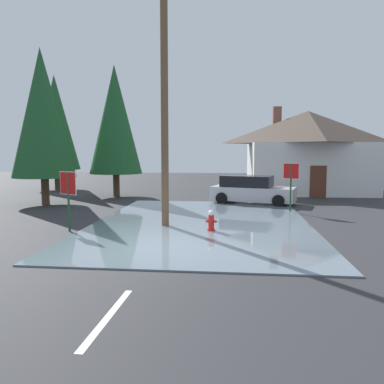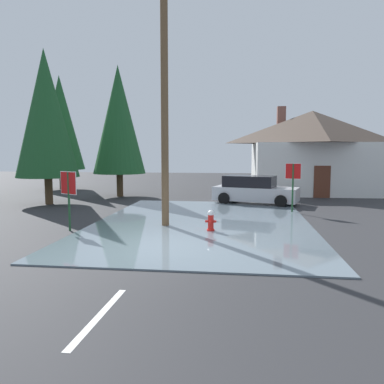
{
  "view_description": "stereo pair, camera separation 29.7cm",
  "coord_description": "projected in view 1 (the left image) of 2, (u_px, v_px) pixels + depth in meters",
  "views": [
    {
      "loc": [
        2.28,
        -11.3,
        2.9
      ],
      "look_at": [
        0.74,
        3.16,
        1.35
      ],
      "focal_mm": 35.99,
      "sensor_mm": 36.0,
      "label": 1
    },
    {
      "loc": [
        2.57,
        -11.27,
        2.9
      ],
      "look_at": [
        0.74,
        3.16,
        1.35
      ],
      "focal_mm": 35.99,
      "sensor_mm": 36.0,
      "label": 2
    }
  ],
  "objects": [
    {
      "name": "lane_stop_bar",
      "position": [
        181.0,
        257.0,
        10.59
      ],
      "size": [
        4.11,
        0.68,
        0.01
      ],
      "primitive_type": "cube",
      "rotation": [
        0.0,
        0.0,
        0.09
      ],
      "color": "silver",
      "rests_on": "ground"
    },
    {
      "name": "ground_plane",
      "position": [
        157.0,
        248.0,
        11.72
      ],
      "size": [
        80.0,
        80.0,
        0.1
      ],
      "primitive_type": "cube",
      "color": "#2D2D30"
    },
    {
      "name": "flood_puddle",
      "position": [
        202.0,
        223.0,
        15.54
      ],
      "size": [
        8.5,
        12.77,
        0.05
      ],
      "primitive_type": "cube",
      "color": "slate",
      "rests_on": "ground"
    },
    {
      "name": "parked_car",
      "position": [
        251.0,
        190.0,
        21.34
      ],
      "size": [
        4.84,
        2.92,
        1.55
      ],
      "color": "silver",
      "rests_on": "ground"
    },
    {
      "name": "lane_center_stripe",
      "position": [
        108.0,
        316.0,
        6.76
      ],
      "size": [
        0.19,
        2.55,
        0.01
      ],
      "primitive_type": "cube",
      "rotation": [
        0.0,
        0.0,
        1.55
      ],
      "color": "silver",
      "rests_on": "ground"
    },
    {
      "name": "pine_tree_tall_left",
      "position": [
        115.0,
        120.0,
        24.16
      ],
      "size": [
        3.3,
        3.3,
        8.25
      ],
      "color": "#4C3823",
      "rests_on": "ground"
    },
    {
      "name": "pine_tree_far_center",
      "position": [
        55.0,
        123.0,
        28.6
      ],
      "size": [
        3.41,
        3.41,
        8.51
      ],
      "color": "#4C3823",
      "rests_on": "ground"
    },
    {
      "name": "house",
      "position": [
        307.0,
        150.0,
        27.29
      ],
      "size": [
        8.81,
        7.69,
        6.16
      ],
      "color": "silver",
      "rests_on": "ground"
    },
    {
      "name": "pine_tree_short_left",
      "position": [
        42.0,
        113.0,
        20.46
      ],
      "size": [
        3.33,
        3.33,
        8.33
      ],
      "color": "#4C3823",
      "rests_on": "ground"
    },
    {
      "name": "utility_pole",
      "position": [
        164.0,
        91.0,
        14.31
      ],
      "size": [
        1.6,
        0.28,
        9.9
      ],
      "color": "brown",
      "rests_on": "ground"
    },
    {
      "name": "stop_sign_near",
      "position": [
        68.0,
        189.0,
        13.82
      ],
      "size": [
        0.76,
        0.38,
        2.17
      ],
      "color": "#1E4C28",
      "rests_on": "ground"
    },
    {
      "name": "stop_sign_far",
      "position": [
        291.0,
        177.0,
        18.12
      ],
      "size": [
        0.71,
        0.25,
        2.34
      ],
      "color": "#1E4C28",
      "rests_on": "ground"
    },
    {
      "name": "fire_hydrant",
      "position": [
        211.0,
        221.0,
        13.84
      ],
      "size": [
        0.4,
        0.34,
        0.79
      ],
      "color": "red",
      "rests_on": "ground"
    }
  ]
}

